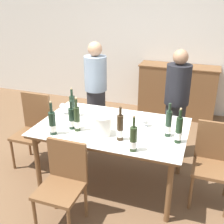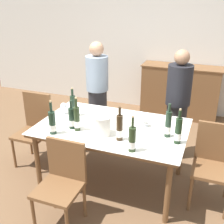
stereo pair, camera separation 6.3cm
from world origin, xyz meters
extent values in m
plane|color=brown|center=(0.00, 0.00, 0.00)|extent=(12.00, 12.00, 0.00)
cube|color=silver|center=(0.00, 2.66, 1.40)|extent=(8.00, 0.10, 2.80)
cube|color=brown|center=(0.46, 2.37, 0.48)|extent=(1.40, 0.44, 0.96)
cube|color=brown|center=(0.46, 2.37, 0.97)|extent=(1.44, 0.46, 0.02)
cylinder|color=brown|center=(-0.76, -0.45, 0.36)|extent=(0.06, 0.06, 0.73)
cylinder|color=brown|center=(0.76, -0.45, 0.36)|extent=(0.06, 0.06, 0.73)
cylinder|color=brown|center=(-0.76, 0.45, 0.36)|extent=(0.06, 0.06, 0.73)
cylinder|color=brown|center=(0.76, 0.45, 0.36)|extent=(0.06, 0.06, 0.73)
cube|color=brown|center=(0.00, 0.00, 0.75)|extent=(1.69, 1.05, 0.04)
cube|color=white|center=(0.00, 0.00, 0.77)|extent=(1.72, 1.08, 0.01)
cylinder|color=white|center=(-0.02, -0.22, 0.88)|extent=(0.18, 0.18, 0.21)
cylinder|color=white|center=(-0.02, -0.22, 0.98)|extent=(0.19, 0.19, 0.01)
cylinder|color=#1E3323|center=(0.65, -0.02, 0.92)|extent=(0.07, 0.07, 0.29)
cylinder|color=white|center=(0.65, -0.02, 0.85)|extent=(0.07, 0.07, 0.08)
cylinder|color=#1E3323|center=(0.65, -0.02, 1.11)|extent=(0.03, 0.03, 0.09)
cylinder|color=#28381E|center=(-0.33, -0.23, 0.91)|extent=(0.07, 0.07, 0.28)
cylinder|color=white|center=(-0.33, -0.23, 0.85)|extent=(0.07, 0.07, 0.08)
cylinder|color=#28381E|center=(-0.33, -0.23, 1.10)|extent=(0.03, 0.03, 0.10)
cylinder|color=tan|center=(-0.33, -0.23, 1.16)|extent=(0.02, 0.02, 0.02)
cylinder|color=#1E3323|center=(-0.41, -0.21, 0.89)|extent=(0.07, 0.07, 0.25)
cylinder|color=white|center=(-0.41, -0.21, 0.84)|extent=(0.07, 0.07, 0.07)
cylinder|color=#1E3323|center=(-0.41, -0.21, 1.06)|extent=(0.03, 0.03, 0.09)
cylinder|color=#1E3323|center=(-0.54, -0.40, 0.90)|extent=(0.07, 0.07, 0.26)
cylinder|color=white|center=(-0.54, -0.40, 0.84)|extent=(0.08, 0.08, 0.07)
cylinder|color=#1E3323|center=(-0.54, -0.40, 1.09)|extent=(0.03, 0.03, 0.11)
cylinder|color=tan|center=(-0.54, -0.40, 1.15)|extent=(0.02, 0.02, 0.02)
cylinder|color=black|center=(0.77, -0.13, 0.91)|extent=(0.07, 0.07, 0.28)
cylinder|color=white|center=(0.77, -0.13, 0.85)|extent=(0.07, 0.07, 0.08)
cylinder|color=black|center=(0.77, -0.13, 1.09)|extent=(0.03, 0.03, 0.09)
cylinder|color=tan|center=(0.77, -0.13, 1.15)|extent=(0.02, 0.02, 0.02)
cylinder|color=#332314|center=(0.19, -0.27, 0.91)|extent=(0.07, 0.07, 0.28)
cylinder|color=white|center=(0.19, -0.27, 0.85)|extent=(0.07, 0.07, 0.08)
cylinder|color=#332314|center=(0.19, -0.27, 1.10)|extent=(0.03, 0.03, 0.09)
cylinder|color=#1E3323|center=(-0.57, 0.12, 0.90)|extent=(0.07, 0.07, 0.26)
cylinder|color=white|center=(-0.57, 0.12, 0.84)|extent=(0.07, 0.07, 0.07)
cylinder|color=#1E3323|center=(-0.57, 0.12, 1.08)|extent=(0.03, 0.03, 0.09)
cylinder|color=tan|center=(-0.57, 0.12, 1.13)|extent=(0.02, 0.02, 0.02)
cylinder|color=#28381E|center=(0.38, -0.44, 0.90)|extent=(0.07, 0.07, 0.25)
cylinder|color=white|center=(0.38, -0.44, 0.84)|extent=(0.07, 0.07, 0.07)
cylinder|color=#28381E|center=(0.38, -0.44, 1.08)|extent=(0.02, 0.02, 0.11)
cylinder|color=tan|center=(0.38, -0.44, 1.14)|extent=(0.02, 0.02, 0.02)
cylinder|color=white|center=(0.30, 0.20, 0.77)|extent=(0.07, 0.07, 0.00)
cylinder|color=white|center=(0.30, 0.20, 0.82)|extent=(0.01, 0.01, 0.08)
sphere|color=white|center=(0.30, 0.20, 0.89)|extent=(0.07, 0.07, 0.07)
cylinder|color=white|center=(-0.71, 0.13, 0.77)|extent=(0.07, 0.07, 0.00)
cylinder|color=white|center=(-0.71, 0.13, 0.81)|extent=(0.01, 0.01, 0.07)
sphere|color=white|center=(-0.71, 0.13, 0.88)|extent=(0.09, 0.09, 0.09)
cylinder|color=white|center=(0.36, 0.13, 0.77)|extent=(0.07, 0.07, 0.00)
cylinder|color=white|center=(0.36, 0.13, 0.81)|extent=(0.01, 0.01, 0.07)
sphere|color=white|center=(0.36, 0.13, 0.87)|extent=(0.08, 0.08, 0.08)
cylinder|color=brown|center=(-1.34, -0.18, 0.22)|extent=(0.03, 0.03, 0.43)
cylinder|color=brown|center=(-0.97, -0.18, 0.22)|extent=(0.03, 0.03, 0.43)
cylinder|color=brown|center=(-1.34, 0.18, 0.22)|extent=(0.03, 0.03, 0.43)
cylinder|color=brown|center=(-0.97, 0.18, 0.22)|extent=(0.03, 0.03, 0.43)
cube|color=brown|center=(-1.15, 0.00, 0.45)|extent=(0.42, 0.42, 0.04)
cube|color=brown|center=(-1.15, 0.19, 0.72)|extent=(0.42, 0.04, 0.51)
cylinder|color=brown|center=(0.97, -0.18, 0.21)|extent=(0.03, 0.03, 0.43)
cylinder|color=brown|center=(0.97, 0.18, 0.21)|extent=(0.03, 0.03, 0.43)
cube|color=brown|center=(1.15, 0.00, 0.45)|extent=(0.42, 0.42, 0.04)
cube|color=brown|center=(1.15, 0.19, 0.69)|extent=(0.42, 0.04, 0.45)
cylinder|color=brown|center=(-0.42, -1.04, 0.21)|extent=(0.03, 0.03, 0.42)
cylinder|color=brown|center=(-0.42, -0.67, 0.21)|extent=(0.03, 0.03, 0.42)
cylinder|color=brown|center=(-0.05, -0.67, 0.21)|extent=(0.03, 0.03, 0.42)
cube|color=brown|center=(-0.24, -0.86, 0.43)|extent=(0.42, 0.42, 0.04)
cube|color=brown|center=(-0.24, -0.67, 0.67)|extent=(0.42, 0.04, 0.43)
cylinder|color=#2D2D33|center=(-0.58, 0.91, 0.43)|extent=(0.28, 0.28, 0.86)
cylinder|color=#8C9EB2|center=(-0.58, 0.91, 1.11)|extent=(0.33, 0.33, 0.51)
sphere|color=tan|center=(-0.58, 0.91, 1.47)|extent=(0.21, 0.21, 0.21)
cylinder|color=#262628|center=(0.61, 0.90, 0.40)|extent=(0.28, 0.28, 0.80)
cylinder|color=black|center=(0.61, 0.90, 1.07)|extent=(0.33, 0.33, 0.54)
sphere|color=#A37556|center=(0.61, 0.90, 1.44)|extent=(0.20, 0.20, 0.20)
camera|label=1|loc=(0.98, -2.77, 2.21)|focal=45.00mm
camera|label=2|loc=(1.04, -2.74, 2.21)|focal=45.00mm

